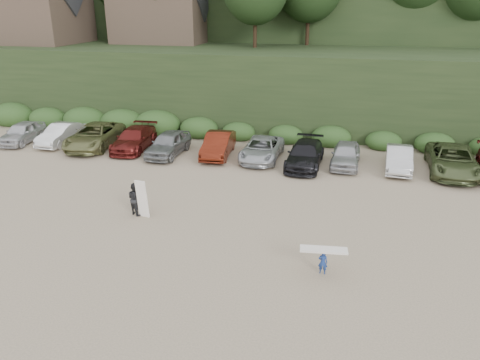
# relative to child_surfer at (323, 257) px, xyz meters

# --- Properties ---
(ground) EXTENTS (120.00, 120.00, 0.00)m
(ground) POSITION_rel_child_surfer_xyz_m (-4.89, 2.58, -0.72)
(ground) COLOR tan
(ground) RESTS_ON ground
(parked_cars) EXTENTS (36.69, 6.50, 1.64)m
(parked_cars) POSITION_rel_child_surfer_xyz_m (-4.13, 12.70, 0.05)
(parked_cars) COLOR #BBBBC0
(parked_cars) RESTS_ON ground
(child_surfer) EXTENTS (1.80, 0.68, 1.06)m
(child_surfer) POSITION_rel_child_surfer_xyz_m (0.00, 0.00, 0.00)
(child_surfer) COLOR navy
(child_surfer) RESTS_ON ground
(adult_surfer) EXTENTS (1.26, 0.91, 1.90)m
(adult_surfer) POSITION_rel_child_surfer_xyz_m (-9.11, 3.22, 0.10)
(adult_surfer) COLOR black
(adult_surfer) RESTS_ON ground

